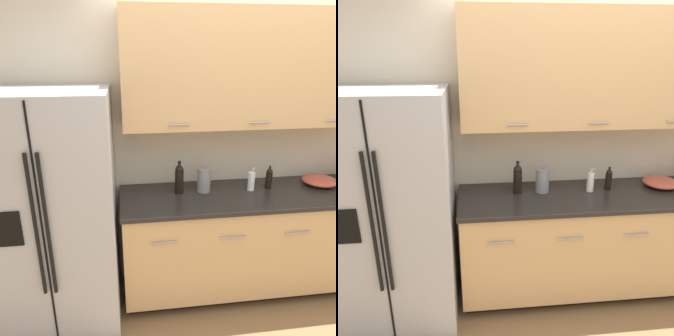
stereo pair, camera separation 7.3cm
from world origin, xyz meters
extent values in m
cube|color=beige|center=(0.00, 1.29, 1.30)|extent=(10.00, 0.05, 2.60)
cube|color=tan|center=(0.04, 1.10, 1.90)|extent=(2.09, 0.32, 0.88)
cylinder|color=#99999E|center=(-0.59, 0.93, 1.52)|extent=(0.16, 0.01, 0.01)
cylinder|color=#99999E|center=(0.04, 0.93, 1.52)|extent=(0.16, 0.01, 0.01)
cube|color=black|center=(0.04, 0.98, 0.04)|extent=(2.13, 0.54, 0.09)
cube|color=tan|center=(0.04, 0.94, 0.49)|extent=(2.17, 0.62, 0.81)
cube|color=black|center=(0.04, 0.93, 0.91)|extent=(2.19, 0.64, 0.03)
cylinder|color=#99999E|center=(-0.74, 0.62, 0.71)|extent=(0.20, 0.01, 0.01)
cylinder|color=#99999E|center=(-0.22, 0.62, 0.71)|extent=(0.20, 0.01, 0.01)
cylinder|color=#99999E|center=(0.30, 0.62, 0.71)|extent=(0.20, 0.01, 0.01)
cube|color=#B2B2B5|center=(-1.54, 0.86, 0.90)|extent=(0.90, 0.77, 1.80)
cube|color=black|center=(-1.54, 0.47, 0.90)|extent=(0.01, 0.01, 1.77)
cylinder|color=black|center=(-1.58, 0.46, 0.99)|extent=(0.02, 0.02, 0.99)
cylinder|color=black|center=(-1.51, 0.46, 0.99)|extent=(0.02, 0.02, 0.99)
cube|color=black|center=(-1.74, 0.47, 0.99)|extent=(0.16, 0.01, 0.24)
cylinder|color=black|center=(-0.57, 1.02, 1.03)|extent=(0.07, 0.07, 0.19)
sphere|color=black|center=(-0.57, 1.02, 1.14)|extent=(0.07, 0.07, 0.07)
cylinder|color=black|center=(-0.57, 1.02, 1.16)|extent=(0.02, 0.02, 0.07)
cylinder|color=black|center=(-0.57, 1.02, 1.20)|extent=(0.03, 0.03, 0.02)
cylinder|color=white|center=(0.04, 0.99, 1.01)|extent=(0.06, 0.06, 0.16)
cylinder|color=#B2B2B5|center=(0.04, 0.99, 1.11)|extent=(0.02, 0.02, 0.04)
cylinder|color=#B2B2B5|center=(0.06, 0.99, 1.12)|extent=(0.03, 0.01, 0.01)
cylinder|color=black|center=(0.20, 1.01, 1.00)|extent=(0.05, 0.05, 0.14)
sphere|color=black|center=(0.20, 1.01, 1.08)|extent=(0.05, 0.05, 0.05)
cylinder|color=black|center=(0.20, 1.01, 1.09)|extent=(0.02, 0.02, 0.05)
cylinder|color=black|center=(0.20, 1.01, 1.13)|extent=(0.02, 0.02, 0.01)
cylinder|color=gray|center=(-0.36, 1.02, 1.03)|extent=(0.11, 0.11, 0.19)
cylinder|color=gray|center=(-0.36, 1.02, 1.13)|extent=(0.12, 0.12, 0.01)
sphere|color=gray|center=(-0.36, 1.02, 1.14)|extent=(0.02, 0.02, 0.02)
ellipsoid|color=#B24C38|center=(0.68, 1.03, 0.97)|extent=(0.29, 0.29, 0.08)
camera|label=1|loc=(-0.99, -1.44, 2.04)|focal=35.00mm
camera|label=2|loc=(-0.92, -1.45, 2.04)|focal=35.00mm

